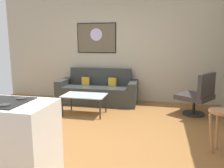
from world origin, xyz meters
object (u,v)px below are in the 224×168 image
at_px(wall_painting, 96,38).
at_px(couch, 98,91).
at_px(coffee_table, 84,97).
at_px(bar_stool, 220,120).
at_px(armchair, 198,95).

bearing_deg(wall_painting, couch, -69.97).
relative_size(couch, coffee_table, 2.22).
relative_size(couch, bar_stool, 3.28).
distance_m(coffee_table, bar_stool, 2.69).
bearing_deg(coffee_table, wall_painting, 95.58).
bearing_deg(coffee_table, bar_stool, -27.16).
height_order(couch, armchair, armchair).
bearing_deg(couch, bar_stool, -43.18).
bearing_deg(armchair, bar_stool, -88.24).
bearing_deg(couch, coffee_table, -90.36).
xyz_separation_m(armchair, bar_stool, (0.05, -1.68, 0.03)).
distance_m(couch, wall_painting, 1.41).
xyz_separation_m(coffee_table, armchair, (2.34, 0.45, 0.05)).
xyz_separation_m(bar_stool, wall_painting, (-2.53, 2.63, 1.16)).
relative_size(couch, wall_painting, 1.90).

